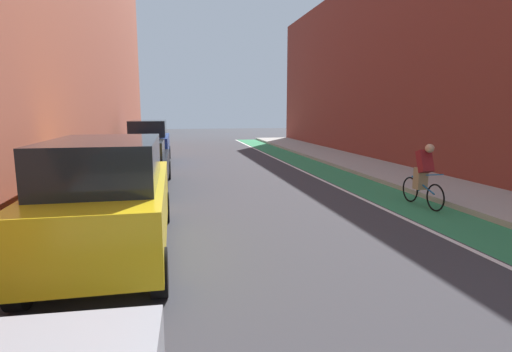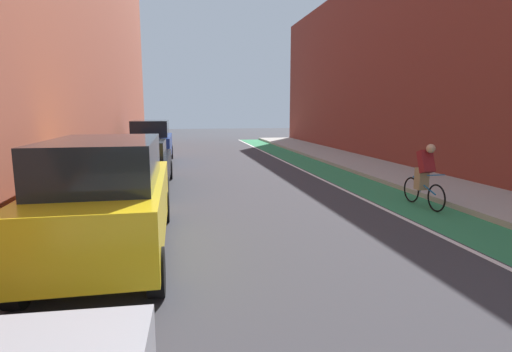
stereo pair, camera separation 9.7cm
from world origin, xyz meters
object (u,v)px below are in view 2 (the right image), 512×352
parked_suv_blue (152,142)px  cyclist_trailing (424,175)px  parked_suv_yellow_cab (108,196)px  parked_sedan_black (139,165)px

parked_suv_blue → cyclist_trailing: parked_suv_blue is taller
parked_suv_yellow_cab → parked_sedan_black: parked_suv_yellow_cab is taller
parked_suv_yellow_cab → parked_sedan_black: size_ratio=1.02×
parked_sedan_black → cyclist_trailing: (7.28, -3.65, 0.02)m
parked_suv_blue → parked_suv_yellow_cab: bearing=-90.0°
parked_suv_blue → cyclist_trailing: size_ratio=2.56×
cyclist_trailing → parked_sedan_black: bearing=153.4°
parked_sedan_black → parked_suv_blue: (0.00, 6.39, 0.23)m
parked_sedan_black → cyclist_trailing: 8.14m
parked_suv_yellow_cab → cyclist_trailing: 7.58m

